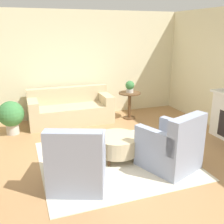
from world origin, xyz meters
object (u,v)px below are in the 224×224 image
Objects in this scene: armchair_right at (172,148)px; potted_plant_on_side_table at (130,86)px; armchair_left at (77,164)px; potted_plant_floor at (11,115)px; couch at (71,110)px; side_table at (130,101)px; ottoman_table at (117,144)px.

armchair_right is 3.53× the size of potted_plant_on_side_table.
armchair_left is 2.77m from potted_plant_floor.
armchair_right reaches higher than potted_plant_floor.
couch is 2.71× the size of potted_plant_floor.
armchair_right is 2.75m from side_table.
ottoman_table is (0.89, 0.66, -0.10)m from armchair_left.
couch is at bearing 80.83° from armchair_left.
ottoman_table is at bearing -79.76° from couch.
armchair_left and armchair_right have the same top height.
armchair_right is 3.67m from potted_plant_floor.
armchair_left is 3.53× the size of potted_plant_on_side_table.
armchair_left reaches higher than ottoman_table.
potted_plant_on_side_table reaches higher than ottoman_table.
couch is at bearing 111.45° from armchair_right.
potted_plant_on_side_table reaches higher than side_table.
couch is 1.89× the size of armchair_left.
potted_plant_on_side_table is (0.40, 2.72, 0.50)m from armchair_right.
ottoman_table is at bearing -46.57° from potted_plant_floor.
armchair_left is 1.63m from armchair_right.
potted_plant_floor is at bearing -166.56° from couch.
potted_plant_floor is at bearing 110.09° from armchair_left.
armchair_left is 3.43m from potted_plant_on_side_table.
couch is 2.98m from armchair_left.
armchair_right is 1.36× the size of ottoman_table.
potted_plant_floor is (-1.84, 1.94, 0.17)m from ottoman_table.
ottoman_table is at bearing -118.95° from potted_plant_on_side_table.
ottoman_table is 1.14× the size of side_table.
couch is 6.66× the size of potted_plant_on_side_table.
potted_plant_floor is (-2.98, -0.12, -0.04)m from side_table.
side_table is 2.28× the size of potted_plant_on_side_table.
armchair_left reaches higher than couch.
potted_plant_floor is (-1.43, -0.34, 0.12)m from couch.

